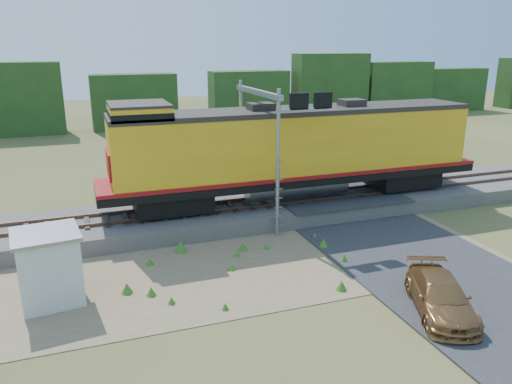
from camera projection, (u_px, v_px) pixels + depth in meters
name	position (u px, v px, depth m)	size (l,w,h in m)	color
ground	(253.00, 270.00, 20.63)	(140.00, 140.00, 0.00)	#475123
ballast	(215.00, 215.00, 25.93)	(70.00, 5.00, 0.80)	slate
rails	(214.00, 207.00, 25.80)	(70.00, 1.54, 0.16)	brown
dirt_shoulder	(203.00, 272.00, 20.44)	(26.00, 8.00, 0.03)	#8C7754
road	(387.00, 240.00, 23.52)	(7.00, 66.00, 0.86)	#38383A
tree_line_north	(138.00, 100.00, 54.05)	(130.00, 3.00, 6.50)	#1F3E16
weed_clumps	(168.00, 282.00, 19.60)	(15.00, 6.20, 0.56)	#3C7220
locomotive	(292.00, 149.00, 26.40)	(20.88, 3.18, 5.39)	black
shed	(49.00, 267.00, 17.78)	(2.51, 2.51, 2.66)	silver
signal_gantry	(269.00, 121.00, 24.80)	(2.80, 6.20, 7.06)	gray
car	(441.00, 296.00, 17.19)	(1.74, 4.29, 1.25)	olive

